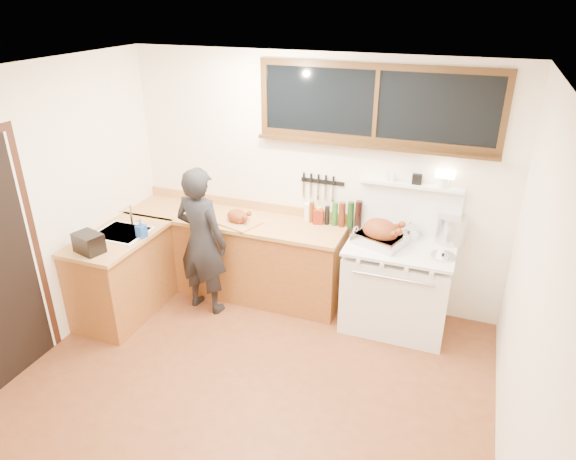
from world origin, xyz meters
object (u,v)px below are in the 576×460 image
at_px(cutting_board, 238,218).
at_px(roast_turkey, 381,234).
at_px(vintage_stove, 397,284).
at_px(man, 202,241).

bearing_deg(cutting_board, roast_turkey, 1.52).
xyz_separation_m(vintage_stove, man, (-1.95, -0.40, 0.32)).
bearing_deg(vintage_stove, man, -168.28).
bearing_deg(man, vintage_stove, 11.72).
distance_m(man, cutting_board, 0.45).
bearing_deg(cutting_board, man, -128.86).
bearing_deg(man, roast_turkey, 11.72).
xyz_separation_m(vintage_stove, cutting_board, (-1.69, -0.08, 0.49)).
bearing_deg(man, cutting_board, 51.14).
bearing_deg(roast_turkey, cutting_board, -178.48).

